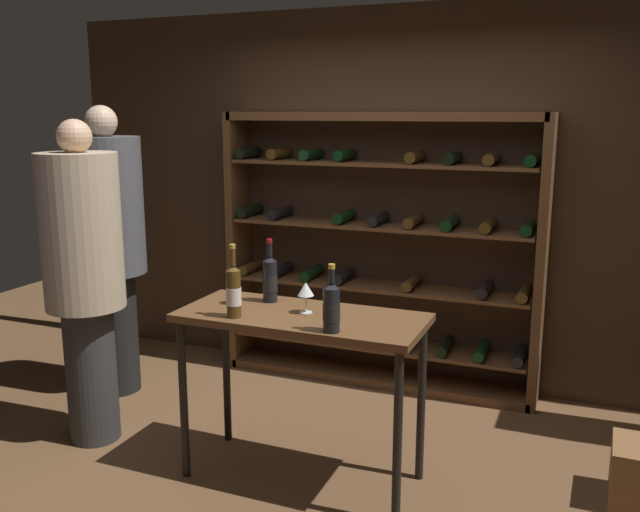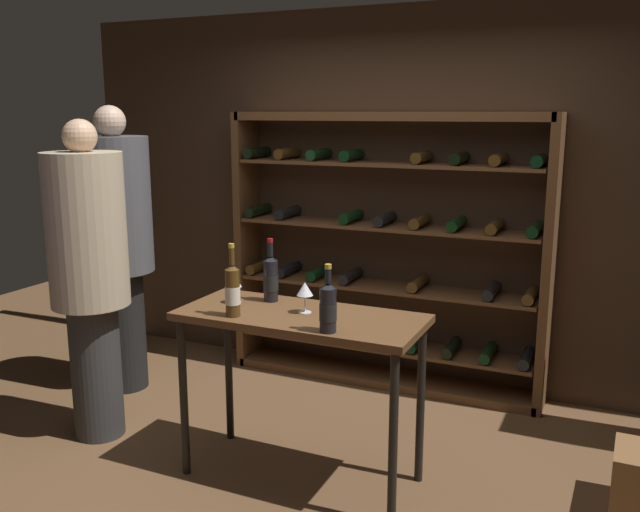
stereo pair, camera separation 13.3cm
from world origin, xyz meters
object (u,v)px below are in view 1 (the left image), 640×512
at_px(wine_bottle_green_slim, 234,291).
at_px(wine_glass_stemmed_center, 306,290).
at_px(person_guest_plum_blouse, 84,269).
at_px(wine_bottle_red_label, 332,307).
at_px(tasting_table, 302,334).
at_px(wine_rack, 379,252).
at_px(wine_bottle_amber_reserve, 270,279).
at_px(wine_glass_stemmed_left, 234,283).
at_px(person_host_in_suit, 109,239).

distance_m(wine_bottle_green_slim, wine_glass_stemmed_center, 0.37).
distance_m(person_guest_plum_blouse, wine_bottle_red_label, 1.61).
relative_size(person_guest_plum_blouse, wine_bottle_red_label, 5.79).
relative_size(tasting_table, person_guest_plum_blouse, 0.67).
distance_m(wine_rack, person_guest_plum_blouse, 2.01).
distance_m(wine_bottle_amber_reserve, wine_glass_stemmed_left, 0.20).
bearing_deg(wine_glass_stemmed_left, wine_bottle_red_label, -20.71).
distance_m(wine_bottle_red_label, wine_bottle_green_slim, 0.55).
height_order(wine_bottle_red_label, wine_glass_stemmed_left, wine_bottle_red_label).
bearing_deg(person_host_in_suit, person_guest_plum_blouse, 161.85).
bearing_deg(person_host_in_suit, tasting_table, -156.00).
height_order(wine_bottle_green_slim, wine_glass_stemmed_center, wine_bottle_green_slim).
relative_size(person_host_in_suit, wine_glass_stemmed_left, 12.99).
relative_size(person_guest_plum_blouse, wine_bottle_amber_reserve, 5.45).
relative_size(wine_bottle_amber_reserve, wine_glass_stemmed_center, 2.14).
xyz_separation_m(wine_rack, tasting_table, (0.04, -1.45, -0.16)).
bearing_deg(person_guest_plum_blouse, wine_glass_stemmed_center, -48.92).
bearing_deg(wine_glass_stemmed_center, person_host_in_suit, 161.52).
distance_m(tasting_table, wine_bottle_green_slim, 0.43).
distance_m(wine_bottle_green_slim, wine_glass_stemmed_left, 0.25).
xyz_separation_m(tasting_table, wine_glass_stemmed_left, (-0.42, 0.04, 0.22)).
relative_size(person_guest_plum_blouse, wine_glass_stemmed_center, 11.65).
bearing_deg(wine_bottle_amber_reserve, wine_glass_stemmed_left, -144.93).
bearing_deg(person_host_in_suit, wine_bottle_amber_reserve, -153.76).
xyz_separation_m(wine_bottle_amber_reserve, wine_glass_stemmed_center, (0.27, -0.13, -0.01)).
bearing_deg(wine_rack, person_host_in_suit, -153.12).
xyz_separation_m(wine_rack, person_host_in_suit, (-1.67, -0.85, 0.12)).
xyz_separation_m(person_host_in_suit, wine_bottle_green_slim, (1.42, -0.78, -0.04)).
distance_m(tasting_table, wine_bottle_amber_reserve, 0.38).
bearing_deg(person_guest_plum_blouse, wine_bottle_green_slim, -58.98).
height_order(person_guest_plum_blouse, wine_glass_stemmed_center, person_guest_plum_blouse).
relative_size(wine_bottle_red_label, wine_glass_stemmed_left, 2.15).
xyz_separation_m(wine_bottle_red_label, wine_glass_stemmed_center, (-0.24, 0.24, 0.00)).
xyz_separation_m(wine_bottle_red_label, wine_bottle_green_slim, (-0.55, 0.03, 0.02)).
height_order(person_guest_plum_blouse, wine_glass_stemmed_left, person_guest_plum_blouse).
bearing_deg(wine_rack, wine_bottle_green_slim, -98.92).
bearing_deg(person_host_in_suit, wine_rack, -109.74).
bearing_deg(wine_glass_stemmed_center, wine_glass_stemmed_left, 178.22).
height_order(wine_rack, tasting_table, wine_rack).
height_order(person_host_in_suit, wine_bottle_amber_reserve, person_host_in_suit).
bearing_deg(person_host_in_suit, wine_glass_stemmed_left, -160.13).
height_order(wine_bottle_green_slim, wine_glass_stemmed_left, wine_bottle_green_slim).
height_order(person_host_in_suit, wine_bottle_green_slim, person_host_in_suit).
relative_size(wine_bottle_red_label, wine_bottle_amber_reserve, 0.94).
relative_size(wine_bottle_green_slim, wine_glass_stemmed_left, 2.47).
bearing_deg(wine_bottle_green_slim, wine_glass_stemmed_left, 119.13).
height_order(wine_rack, wine_bottle_green_slim, wine_rack).
relative_size(person_host_in_suit, wine_bottle_red_label, 6.03).
relative_size(wine_bottle_red_label, wine_bottle_green_slim, 0.87).
distance_m(tasting_table, wine_bottle_red_label, 0.40).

